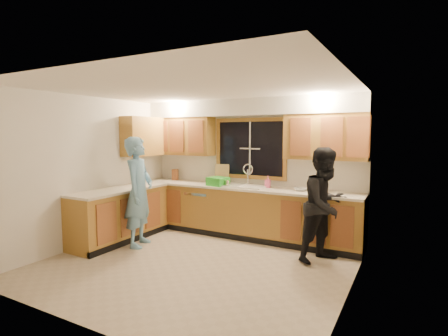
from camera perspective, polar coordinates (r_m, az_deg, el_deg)
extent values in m
plane|color=#B7A58D|center=(5.24, -4.75, -15.36)|extent=(4.20, 4.20, 0.00)
plane|color=white|center=(4.94, -4.99, 12.88)|extent=(4.20, 4.20, 0.00)
plane|color=silver|center=(6.59, 4.30, 0.15)|extent=(4.20, 0.00, 4.20)
plane|color=silver|center=(6.34, -20.90, -0.42)|extent=(0.00, 3.80, 3.80)
plane|color=silver|center=(4.17, 20.00, -3.32)|extent=(0.00, 3.80, 3.80)
cube|color=#AB7931|center=(6.45, 3.14, -7.26)|extent=(4.20, 0.60, 0.88)
cube|color=#AB7931|center=(6.48, -16.54, -7.42)|extent=(0.60, 1.90, 0.88)
cube|color=beige|center=(6.35, 3.10, -3.23)|extent=(4.20, 0.63, 0.04)
cube|color=beige|center=(6.38, -16.56, -3.41)|extent=(0.63, 1.90, 0.04)
cube|color=#AB7931|center=(7.13, -6.74, 5.16)|extent=(1.35, 0.33, 0.75)
cube|color=#AB7931|center=(5.95, 16.30, 4.91)|extent=(1.35, 0.33, 0.75)
cube|color=#AB7931|center=(6.97, -13.13, 5.04)|extent=(0.33, 0.90, 0.75)
cube|color=beige|center=(6.42, 3.72, 9.83)|extent=(4.20, 0.35, 0.30)
cube|color=black|center=(6.56, 4.31, 3.18)|extent=(1.30, 0.01, 1.00)
cube|color=#AB7931|center=(6.55, 4.30, 7.86)|extent=(1.44, 0.03, 0.07)
cube|color=#AB7931|center=(6.60, 4.24, -1.47)|extent=(1.44, 0.03, 0.07)
cube|color=#AB7931|center=(6.87, -0.95, 3.30)|extent=(0.07, 0.03, 1.00)
cube|color=#AB7931|center=(6.30, 9.96, 3.02)|extent=(0.07, 0.03, 1.00)
cube|color=white|center=(6.36, 3.16, -2.95)|extent=(0.86, 0.52, 0.03)
cube|color=white|center=(6.47, 1.48, -3.61)|extent=(0.38, 0.42, 0.18)
cube|color=white|center=(6.29, 4.89, -3.89)|extent=(0.38, 0.42, 0.18)
cylinder|color=silver|center=(6.52, 3.93, -1.41)|extent=(0.04, 0.04, 0.28)
torus|color=silver|center=(6.50, 3.94, -0.19)|extent=(0.21, 0.03, 0.21)
cube|color=white|center=(6.85, -3.37, -6.76)|extent=(0.60, 0.56, 0.82)
cube|color=white|center=(6.10, -20.38, -8.25)|extent=(0.58, 0.75, 0.90)
imported|color=#6DA6CF|center=(6.00, -13.74, -3.78)|extent=(0.64, 0.78, 1.83)
imported|color=black|center=(5.32, 16.22, -5.81)|extent=(0.96, 1.03, 1.68)
cube|color=#965329|center=(7.34, -7.98, -1.06)|extent=(0.15, 0.14, 0.22)
cube|color=tan|center=(6.79, -0.33, -0.92)|extent=(0.29, 0.18, 0.36)
cube|color=green|center=(6.46, -0.99, -2.20)|extent=(0.39, 0.37, 0.16)
imported|color=#F15B8B|center=(6.26, 7.16, -2.24)|extent=(0.12, 0.12, 0.21)
imported|color=silver|center=(6.01, 12.47, -3.41)|extent=(0.23, 0.23, 0.05)
cylinder|color=#C1B494|center=(6.31, 0.58, -2.55)|extent=(0.09, 0.09, 0.12)
cylinder|color=#C1B494|center=(6.34, 0.41, -2.53)|extent=(0.07, 0.07, 0.12)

